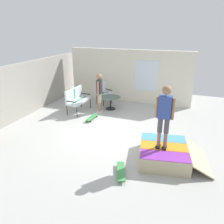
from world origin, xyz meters
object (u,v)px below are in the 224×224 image
patio_bench (76,98)px  person_watching (99,90)px  patio_chair_near_house (103,91)px  skateboard_spare (121,171)px  skate_ramp (165,153)px  patio_table (110,100)px  skateboard_by_bench (92,117)px  person_skater (165,113)px

patio_bench → person_watching: 1.07m
patio_chair_near_house → skateboard_spare: patio_chair_near_house is taller
skate_ramp → patio_table: (3.27, 2.86, 0.19)m
skateboard_spare → patio_bench: bearing=42.1°
skateboard_by_bench → skateboard_spare: (-2.94, -2.19, 0.00)m
skateboard_by_bench → person_skater: bearing=-123.7°
patio_chair_near_house → skateboard_spare: bearing=-152.6°
patio_chair_near_house → skateboard_by_bench: bearing=-169.3°
skate_ramp → skateboard_spare: 1.40m
person_watching → skateboard_spare: size_ratio=2.05×
patio_chair_near_house → patio_table: (-0.65, -0.65, -0.21)m
patio_chair_near_house → person_skater: (-4.05, -3.41, 0.82)m
patio_table → person_skater: (-3.39, -2.76, 1.03)m
skate_ramp → person_watching: (2.79, 3.16, 0.76)m
person_watching → patio_chair_near_house: bearing=16.5°
skate_ramp → person_watching: size_ratio=1.24×
patio_chair_near_house → person_watching: size_ratio=0.61×
patio_table → person_skater: size_ratio=0.52×
patio_chair_near_house → person_watching: person_watching is taller
person_watching → skateboard_by_bench: person_watching is taller
person_skater → person_watching: bearing=46.6°
patio_bench → skateboard_spare: size_ratio=1.55×
patio_table → skateboard_by_bench: size_ratio=1.12×
person_skater → skateboard_spare: (-0.92, 0.84, -1.35)m
skate_ramp → patio_chair_near_house: 5.28m
skate_ramp → person_skater: 1.23m
patio_bench → patio_table: 1.50m
patio_table → person_skater: person_skater is taller
skate_ramp → patio_table: size_ratio=2.31×
skate_ramp → patio_bench: (2.51, 4.13, 0.40)m
person_skater → skateboard_spare: 1.84m
patio_bench → patio_table: size_ratio=1.41×
patio_table → person_watching: bearing=147.7°
skate_ramp → patio_bench: 4.85m
patio_bench → skate_ramp: bearing=-121.3°
skateboard_by_bench → skateboard_spare: 3.67m
skate_ramp → patio_chair_near_house: patio_chair_near_house is taller
skateboard_by_bench → patio_chair_near_house: bearing=10.7°
patio_bench → person_skater: (-2.63, -4.04, 0.82)m
patio_table → person_watching: 0.81m
patio_bench → person_watching: (0.28, -0.97, 0.36)m
patio_chair_near_house → skate_ramp: bearing=-138.3°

